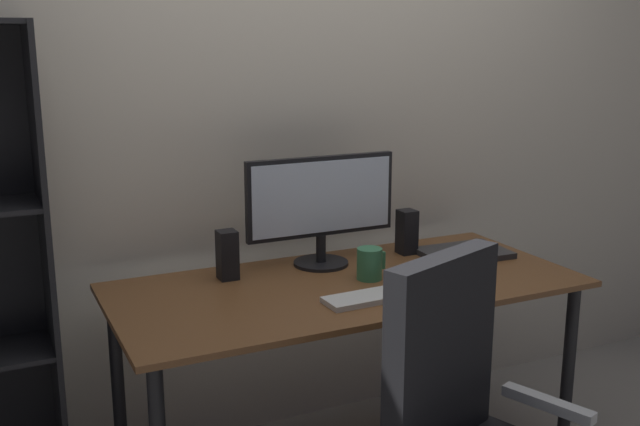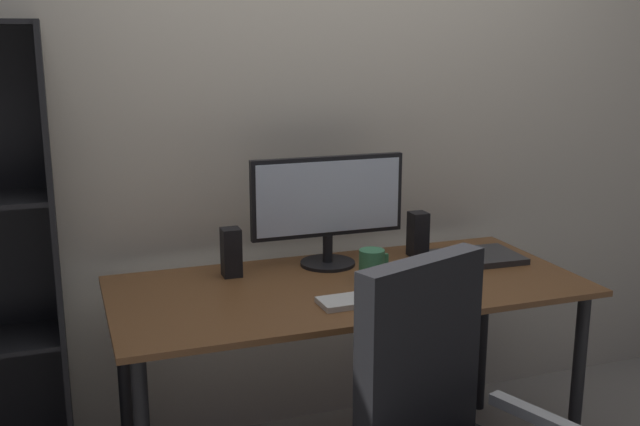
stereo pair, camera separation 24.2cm
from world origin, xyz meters
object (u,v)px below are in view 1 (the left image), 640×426
object	(u,v)px
speaker_left	(227,255)
mouse	(430,282)
desk	(347,305)
coffee_mug	(369,263)
keyboard	(368,298)
monitor	(321,203)
speaker_right	(407,232)
laptop	(464,253)

from	to	relation	value
speaker_left	mouse	bearing A→B (deg)	-32.38
desk	coffee_mug	size ratio (longest dim) A/B	14.47
keyboard	mouse	world-z (taller)	mouse
coffee_mug	speaker_left	size ratio (longest dim) A/B	0.64
monitor	speaker_right	world-z (taller)	monitor
coffee_mug	speaker_left	xyz separation A→B (m)	(-0.44, 0.21, 0.03)
coffee_mug	keyboard	bearing A→B (deg)	-119.33
desk	keyboard	world-z (taller)	keyboard
keyboard	speaker_left	size ratio (longest dim) A/B	1.71
laptop	monitor	bearing A→B (deg)	168.85
monitor	desk	bearing A→B (deg)	-91.98
desk	laptop	distance (m)	0.56
speaker_right	speaker_left	bearing A→B (deg)	180.00
keyboard	monitor	bearing A→B (deg)	84.21
keyboard	coffee_mug	distance (m)	0.22
desk	keyboard	xyz separation A→B (m)	(-0.02, -0.18, 0.09)
desk	speaker_right	xyz separation A→B (m)	(0.37, 0.21, 0.17)
coffee_mug	laptop	bearing A→B (deg)	10.65
desk	mouse	size ratio (longest dim) A/B	16.45
keyboard	speaker_left	xyz separation A→B (m)	(-0.33, 0.40, 0.08)
mouse	coffee_mug	world-z (taller)	coffee_mug
monitor	speaker_right	xyz separation A→B (m)	(0.36, -0.01, -0.15)
mouse	laptop	distance (m)	0.40
keyboard	speaker_left	world-z (taller)	speaker_left
mouse	speaker_right	distance (m)	0.40
desk	keyboard	distance (m)	0.21
desk	speaker_right	size ratio (longest dim) A/B	9.29
monitor	laptop	distance (m)	0.60
desk	speaker_right	distance (m)	0.46
monitor	mouse	bearing A→B (deg)	-59.49
mouse	speaker_right	xyz separation A→B (m)	(0.14, 0.37, 0.07)
monitor	speaker_left	xyz separation A→B (m)	(-0.36, -0.01, -0.15)
keyboard	desk	bearing A→B (deg)	81.86
desk	laptop	bearing A→B (deg)	9.51
mouse	speaker_left	world-z (taller)	speaker_left
coffee_mug	monitor	bearing A→B (deg)	110.02
desk	laptop	xyz separation A→B (m)	(0.55, 0.09, 0.09)
monitor	coffee_mug	size ratio (longest dim) A/B	5.20
laptop	speaker_left	xyz separation A→B (m)	(-0.90, 0.12, 0.07)
desk	mouse	world-z (taller)	mouse
speaker_right	mouse	bearing A→B (deg)	-110.45
coffee_mug	speaker_left	distance (m)	0.48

